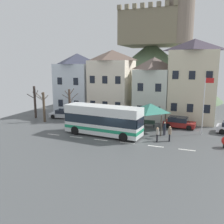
{
  "coord_description": "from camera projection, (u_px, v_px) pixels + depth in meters",
  "views": [
    {
      "loc": [
        8.46,
        -24.41,
        8.1
      ],
      "look_at": [
        -1.96,
        3.7,
        2.18
      ],
      "focal_mm": 39.0,
      "sensor_mm": 36.0,
      "label": 1
    }
  ],
  "objects": [
    {
      "name": "transit_bus",
      "position": [
        103.0,
        121.0,
        27.88
      ],
      "size": [
        9.27,
        3.34,
        3.44
      ],
      "rotation": [
        0.0,
        0.0,
        -0.1
      ],
      "color": "silver",
      "rests_on": "ground_plane"
    },
    {
      "name": "parked_car_00",
      "position": [
        64.0,
        114.0,
        37.03
      ],
      "size": [
        4.23,
        2.19,
        1.31
      ],
      "rotation": [
        0.0,
        0.0,
        3.25
      ],
      "color": "silver",
      "rests_on": "ground_plane"
    },
    {
      "name": "townhouse_03",
      "position": [
        192.0,
        81.0,
        34.05
      ],
      "size": [
        6.26,
        5.32,
        11.5
      ],
      "color": "beige",
      "rests_on": "ground_plane"
    },
    {
      "name": "bare_tree_01",
      "position": [
        70.0,
        105.0,
        34.08
      ],
      "size": [
        1.9,
        1.38,
        4.74
      ],
      "color": "#47382D",
      "rests_on": "ground_plane"
    },
    {
      "name": "bare_tree_00",
      "position": [
        35.0,
        102.0,
        36.88
      ],
      "size": [
        1.16,
        1.44,
        4.85
      ],
      "color": "#382D28",
      "rests_on": "ground_plane"
    },
    {
      "name": "hilltop_castle",
      "position": [
        151.0,
        67.0,
        57.39
      ],
      "size": [
        32.68,
        32.68,
        22.04
      ],
      "color": "#546A4C",
      "rests_on": "ground_plane"
    },
    {
      "name": "public_bench",
      "position": [
        149.0,
        123.0,
        31.85
      ],
      "size": [
        1.44,
        0.48,
        0.87
      ],
      "color": "#33473D",
      "rests_on": "ground_plane"
    },
    {
      "name": "townhouse_01",
      "position": [
        112.0,
        83.0,
        38.74
      ],
      "size": [
        6.08,
        6.23,
        10.27
      ],
      "color": "beige",
      "rests_on": "ground_plane"
    },
    {
      "name": "pedestrian_02",
      "position": [
        157.0,
        133.0,
        25.81
      ],
      "size": [
        0.31,
        0.33,
        1.54
      ],
      "color": "black",
      "rests_on": "ground_plane"
    },
    {
      "name": "parked_car_03",
      "position": [
        179.0,
        122.0,
        31.47
      ],
      "size": [
        4.06,
        2.18,
        1.39
      ],
      "rotation": [
        0.0,
        0.0,
        -0.08
      ],
      "color": "maroon",
      "rests_on": "ground_plane"
    },
    {
      "name": "townhouse_02",
      "position": [
        153.0,
        88.0,
        36.69
      ],
      "size": [
        5.01,
        6.45,
        9.13
      ],
      "color": "silver",
      "rests_on": "ground_plane"
    },
    {
      "name": "townhouse_00",
      "position": [
        78.0,
        83.0,
        41.12
      ],
      "size": [
        5.73,
        6.66,
        9.85
      ],
      "color": "silver",
      "rests_on": "ground_plane"
    },
    {
      "name": "bare_tree_02",
      "position": [
        44.0,
        106.0,
        34.38
      ],
      "size": [
        2.0,
        1.31,
        4.23
      ],
      "color": "brown",
      "rests_on": "ground_plane"
    },
    {
      "name": "parked_car_01",
      "position": [
        92.0,
        116.0,
        35.27
      ],
      "size": [
        4.59,
        1.91,
        1.47
      ],
      "rotation": [
        0.0,
        0.0,
        3.17
      ],
      "color": "maroon",
      "rests_on": "ground_plane"
    },
    {
      "name": "bus_shelter",
      "position": [
        150.0,
        108.0,
        29.42
      ],
      "size": [
        3.6,
        3.6,
        3.45
      ],
      "color": "#473D33",
      "rests_on": "ground_plane"
    },
    {
      "name": "pedestrian_00",
      "position": [
        170.0,
        133.0,
        25.83
      ],
      "size": [
        0.36,
        0.38,
        1.66
      ],
      "color": "black",
      "rests_on": "ground_plane"
    },
    {
      "name": "ground_plane",
      "position": [
        117.0,
        139.0,
        26.91
      ],
      "size": [
        40.0,
        60.0,
        0.07
      ],
      "color": "#4C4F50"
    },
    {
      "name": "pedestrian_03",
      "position": [
        139.0,
        126.0,
        28.78
      ],
      "size": [
        0.29,
        0.3,
        1.56
      ],
      "color": "black",
      "rests_on": "ground_plane"
    },
    {
      "name": "pedestrian_01",
      "position": [
        165.0,
        128.0,
        28.03
      ],
      "size": [
        0.32,
        0.35,
        1.58
      ],
      "color": "#2D2D38",
      "rests_on": "ground_plane"
    },
    {
      "name": "flagpole",
      "position": [
        205.0,
        102.0,
        27.78
      ],
      "size": [
        0.95,
        0.1,
        6.65
      ],
      "color": "silver",
      "rests_on": "ground_plane"
    }
  ]
}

